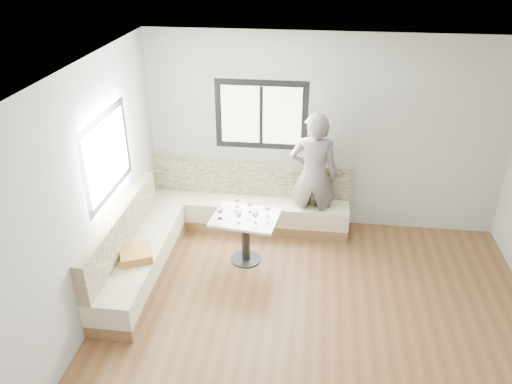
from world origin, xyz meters
TOP-DOWN VIEW (x-y plane):
  - room at (-0.08, 0.08)m, footprint 5.01×5.01m
  - banquette at (-1.59, 1.63)m, footprint 2.90×2.80m
  - table at (-0.97, 1.36)m, footprint 0.90×0.74m
  - person at (-0.13, 2.18)m, footprint 0.69×0.47m
  - olive_ramekin at (-1.10, 1.48)m, footprint 0.09×0.09m
  - wine_glass_a at (-1.28, 1.26)m, footprint 0.08×0.08m
  - wine_glass_b at (-1.03, 1.19)m, footprint 0.08×0.08m
  - wine_glass_c at (-0.82, 1.23)m, footprint 0.08×0.08m
  - wine_glass_d at (-0.93, 1.48)m, footprint 0.08×0.08m
  - wine_glass_e at (-0.69, 1.40)m, footprint 0.08×0.08m
  - wine_glass_f at (-1.11, 1.59)m, footprint 0.08×0.08m

SIDE VIEW (x-z plane):
  - banquette at x=-1.59m, z-range -0.14..0.81m
  - table at x=-0.97m, z-range 0.17..0.85m
  - olive_ramekin at x=-1.10m, z-range 0.68..0.71m
  - wine_glass_a at x=-1.28m, z-range 0.71..0.89m
  - wine_glass_b at x=-1.03m, z-range 0.71..0.89m
  - wine_glass_c at x=-0.82m, z-range 0.71..0.89m
  - wine_glass_d at x=-0.93m, z-range 0.71..0.89m
  - wine_glass_e at x=-0.69m, z-range 0.71..0.89m
  - wine_glass_f at x=-1.11m, z-range 0.71..0.89m
  - person at x=-0.13m, z-range 0.00..1.83m
  - room at x=-0.08m, z-range 0.01..2.82m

